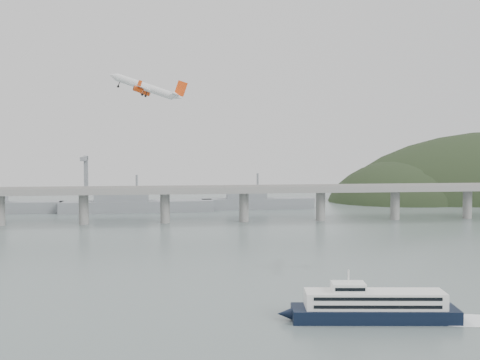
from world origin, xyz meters
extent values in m
plane|color=slate|center=(0.00, 0.00, 0.00)|extent=(900.00, 900.00, 0.00)
cube|color=gray|center=(0.00, 200.00, 20.00)|extent=(800.00, 22.00, 2.20)
cube|color=gray|center=(0.00, 189.50, 22.00)|extent=(800.00, 0.60, 1.80)
cube|color=gray|center=(0.00, 210.50, 22.00)|extent=(800.00, 0.60, 1.80)
cylinder|color=gray|center=(-130.00, 200.00, 9.50)|extent=(6.00, 6.00, 21.00)
cylinder|color=gray|center=(-80.00, 200.00, 9.50)|extent=(6.00, 6.00, 21.00)
cylinder|color=gray|center=(-30.00, 200.00, 9.50)|extent=(6.00, 6.00, 21.00)
cylinder|color=gray|center=(20.00, 200.00, 9.50)|extent=(6.00, 6.00, 21.00)
cylinder|color=gray|center=(70.00, 200.00, 9.50)|extent=(6.00, 6.00, 21.00)
cylinder|color=gray|center=(120.00, 200.00, 9.50)|extent=(6.00, 6.00, 21.00)
cylinder|color=gray|center=(170.00, 200.00, 9.50)|extent=(6.00, 6.00, 21.00)
ellipsoid|color=black|center=(175.00, 320.00, -12.00)|extent=(140.00, 110.00, 96.00)
cube|color=slate|center=(-50.00, 265.00, 4.00)|extent=(110.55, 21.43, 8.00)
cube|color=slate|center=(-61.00, 265.00, 12.00)|extent=(39.01, 16.73, 8.00)
cylinder|color=slate|center=(-50.00, 265.00, 20.00)|extent=(1.60, 1.60, 14.00)
cube|color=slate|center=(40.00, 275.00, 4.00)|extent=(85.00, 13.60, 8.00)
cube|color=slate|center=(31.50, 275.00, 12.00)|extent=(29.75, 11.90, 8.00)
cylinder|color=slate|center=(40.00, 275.00, 20.00)|extent=(1.60, 1.60, 14.00)
cube|color=slate|center=(-90.00, 300.00, 20.00)|extent=(3.00, 3.00, 40.00)
cube|color=slate|center=(-90.00, 290.00, 38.00)|extent=(3.00, 28.00, 3.00)
cube|color=black|center=(29.55, -26.10, 1.91)|extent=(48.92, 17.38, 3.83)
cone|color=black|center=(3.91, -22.86, 1.91)|extent=(5.23, 4.40, 3.83)
cube|color=white|center=(29.55, -26.10, 6.22)|extent=(41.08, 14.53, 4.79)
cube|color=black|center=(28.95, -30.89, 7.47)|extent=(36.11, 4.70, 0.96)
cube|color=black|center=(28.95, -30.89, 5.17)|extent=(36.11, 4.70, 0.96)
cube|color=black|center=(30.16, -21.30, 7.47)|extent=(36.11, 4.70, 0.96)
cube|color=black|center=(30.16, -21.30, 5.17)|extent=(36.11, 4.70, 0.96)
cube|color=white|center=(21.96, -25.14, 9.86)|extent=(10.33, 7.85, 2.49)
cube|color=black|center=(21.53, -28.51, 9.86)|extent=(8.56, 1.19, 0.96)
cylinder|color=white|center=(21.96, -25.14, 12.92)|extent=(0.53, 0.53, 3.83)
ellipsoid|color=white|center=(56.14, -29.45, 0.05)|extent=(29.07, 17.12, 0.19)
cylinder|color=white|center=(-38.94, 86.88, 75.98)|extent=(26.49, 12.00, 12.12)
cone|color=white|center=(-53.06, 90.90, 80.99)|extent=(5.67, 4.81, 4.61)
cone|color=white|center=(-24.22, 82.72, 71.27)|extent=(6.35, 4.72, 4.93)
cube|color=white|center=(-38.38, 86.67, 74.75)|extent=(12.99, 33.08, 3.52)
cube|color=white|center=(-24.89, 82.95, 72.23)|extent=(5.89, 12.04, 1.81)
cube|color=#E8440F|center=(-22.97, 82.58, 74.94)|extent=(6.10, 1.70, 7.38)
cylinder|color=#E8440F|center=(-38.77, 92.24, 73.67)|extent=(5.05, 3.57, 3.46)
cylinder|color=black|center=(-40.62, 92.77, 74.33)|extent=(1.63, 2.38, 2.23)
cube|color=white|center=(-38.46, 92.21, 74.59)|extent=(2.65, 0.91, 1.89)
cylinder|color=#E8440F|center=(-41.51, 81.95, 74.20)|extent=(5.05, 3.57, 3.46)
cylinder|color=black|center=(-43.36, 82.48, 74.86)|extent=(1.63, 2.38, 2.23)
cube|color=white|center=(-41.20, 81.91, 75.12)|extent=(2.65, 0.91, 1.89)
cylinder|color=black|center=(-38.29, 89.17, 72.98)|extent=(1.16, 0.52, 2.33)
cylinder|color=black|center=(-38.64, 89.21, 71.97)|extent=(1.42, 0.69, 1.37)
cylinder|color=black|center=(-39.59, 84.30, 73.23)|extent=(1.16, 0.52, 2.33)
cylinder|color=black|center=(-39.94, 84.34, 72.22)|extent=(1.42, 0.69, 1.37)
cylinder|color=black|center=(-50.42, 90.00, 77.17)|extent=(1.16, 0.52, 2.33)
cylinder|color=black|center=(-50.76, 90.04, 76.17)|extent=(1.42, 0.69, 1.37)
cube|color=#E8440F|center=(-32.00, 102.03, 74.41)|extent=(2.22, 0.68, 2.71)
cube|color=#E8440F|center=(-40.47, 70.21, 76.04)|extent=(2.22, 0.68, 2.71)
camera|label=1|loc=(-31.13, -203.19, 52.49)|focal=48.00mm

